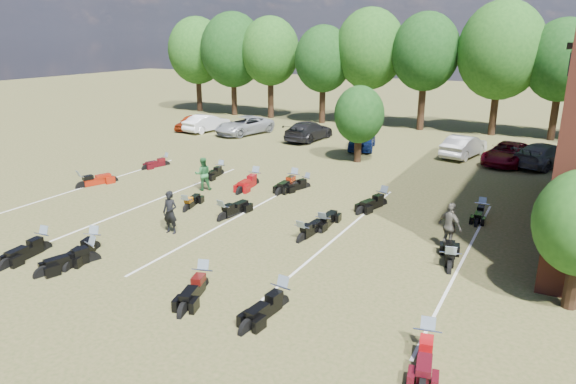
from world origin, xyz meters
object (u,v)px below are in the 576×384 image
Objects in this scene: car_0 at (191,122)px; motorcycle_14 at (166,165)px; motorcycle_3 at (92,261)px; person_green at (203,174)px; person_grey at (450,227)px; motorcycle_7 at (82,188)px; car_4 at (362,139)px; person_black at (170,212)px.

car_0 is 1.88× the size of motorcycle_14.
motorcycle_14 is at bearing 137.49° from motorcycle_3.
motorcycle_14 is at bearing -71.98° from person_green.
car_0 is 27.05m from motorcycle_3.
motorcycle_7 is at bearing 34.37° from person_grey.
person_green is at bearing -120.44° from car_4.
motorcycle_3 is 1.20× the size of motorcycle_14.
motorcycle_3 reaches higher than motorcycle_7.
motorcycle_7 is at bearing 158.21° from motorcycle_3.
person_grey reaches higher than person_green.
motorcycle_3 is (1.91, -9.23, -0.89)m from person_green.
person_black is 0.75× the size of motorcycle_7.
person_grey is at bearing 14.19° from person_black.
person_green reaches higher than car_4.
car_4 is (15.83, -0.21, 0.09)m from car_0.
car_4 is at bearing -102.20° from motorcycle_7.
person_black is at bearing -108.42° from car_4.
motorcycle_7 is 1.20× the size of motorcycle_14.
car_0 is 1.99× the size of person_grey.
person_grey is 19.39m from motorcycle_14.
person_grey reaches higher than motorcycle_14.
car_4 is 2.36× the size of person_black.
motorcycle_7 is 6.06m from motorcycle_14.
person_grey reaches higher than motorcycle_3.
person_black is at bearing 51.05° from person_grey.
car_4 is 19.42m from person_black.
person_grey is at bearing -41.35° from car_0.
person_grey is (13.25, -1.87, 0.06)m from person_green.
motorcycle_14 is (-18.70, 5.05, -0.95)m from person_grey.
motorcycle_7 is (-7.99, 6.38, 0.00)m from motorcycle_3.
motorcycle_14 is (6.57, -10.77, -0.65)m from car_0.
car_0 is 2.07× the size of person_black.
car_0 is 29.81m from person_grey.
car_0 is at bearing -90.95° from person_green.
car_4 reaches higher than car_0.
car_0 is at bearing 164.34° from car_4.
motorcycle_7 is at bearing 156.79° from person_black.
person_black is 3.77m from motorcycle_3.
car_0 is at bearing -51.91° from motorcycle_7.
person_grey is 0.94× the size of motorcycle_14.
car_4 is 1.78× the size of motorcycle_3.
person_black is 0.91× the size of motorcycle_14.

